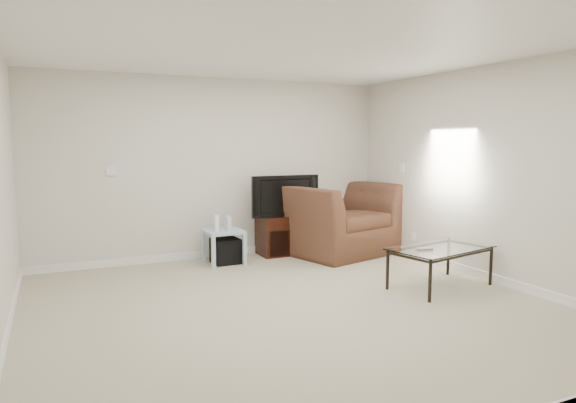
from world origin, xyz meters
name	(u,v)px	position (x,y,z in m)	size (l,w,h in m)	color
floor	(293,307)	(0.00, 0.00, 0.00)	(5.00, 5.00, 0.00)	tan
ceiling	(293,46)	(0.00, 0.00, 2.50)	(5.00, 5.00, 0.00)	white
wall_back	(217,169)	(0.00, 2.50, 1.25)	(5.00, 0.02, 2.50)	silver
wall_right	(488,174)	(2.50, 0.00, 1.25)	(0.02, 5.00, 2.50)	silver
plate_back	(111,171)	(-1.40, 2.49, 1.25)	(0.12, 0.02, 0.12)	white
plate_right_switch	(402,168)	(2.49, 1.60, 1.25)	(0.02, 0.09, 0.13)	white
plate_right_outlet	(413,236)	(2.49, 1.30, 0.30)	(0.02, 0.08, 0.12)	white
tv_stand	(282,235)	(0.90, 2.28, 0.28)	(0.68, 0.47, 0.57)	black
dvd_player	(283,222)	(0.90, 2.24, 0.47)	(0.41, 0.29, 0.06)	black
television	(283,195)	(0.90, 2.25, 0.86)	(0.95, 0.19, 0.59)	black
side_table	(224,247)	(-0.05, 2.05, 0.23)	(0.48, 0.48, 0.46)	silver
subwoofer	(226,251)	(-0.02, 2.07, 0.16)	(0.34, 0.34, 0.34)	black
game_console	(216,223)	(-0.16, 2.03, 0.56)	(0.05, 0.15, 0.21)	white
game_case	(228,223)	(0.01, 2.03, 0.55)	(0.05, 0.13, 0.18)	silver
recliner	(336,207)	(1.67, 2.05, 0.68)	(1.55, 1.01, 1.36)	#4E3620
coffee_table	(440,267)	(1.80, -0.04, 0.23)	(1.16, 0.66, 0.45)	black
remote	(424,249)	(1.54, -0.08, 0.47)	(0.18, 0.05, 0.02)	#B2B2B7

